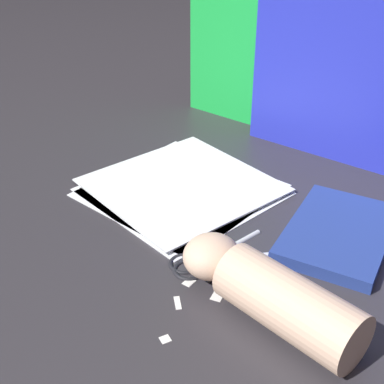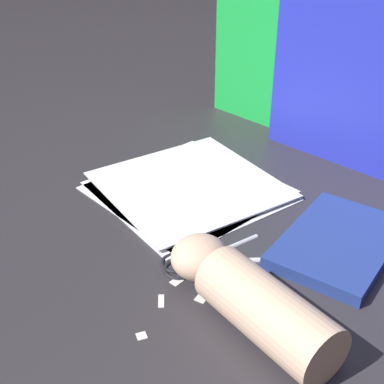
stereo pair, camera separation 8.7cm
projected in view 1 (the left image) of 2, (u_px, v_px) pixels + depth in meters
The scene contains 10 objects.
ground_plane at pixel (204, 234), 0.88m from camera, with size 6.00×6.00×0.00m, color #2D2B30.
backdrop_panel_left at pixel (296, 33), 1.10m from camera, with size 0.54×0.09×0.45m.
paper_stack at pixel (182, 188), 0.99m from camera, with size 0.33×0.33×0.01m.
book_closed at pixel (339, 233), 0.86m from camera, with size 0.22×0.27×0.02m.
scissors at pixel (205, 259), 0.81m from camera, with size 0.12×0.18×0.01m.
hand_forearm at pixel (268, 292), 0.70m from camera, with size 0.28×0.08×0.08m.
paper_scrap_near at pixel (165, 339), 0.68m from camera, with size 0.02×0.02×0.00m.
paper_scrap_mid at pixel (217, 296), 0.75m from camera, with size 0.02×0.02×0.00m.
paper_scrap_far at pixel (189, 282), 0.77m from camera, with size 0.02×0.02×0.00m.
paper_scrap_side at pixel (178, 303), 0.73m from camera, with size 0.03×0.02×0.00m.
Camera 1 is at (0.50, -0.51, 0.51)m, focal length 50.00 mm.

